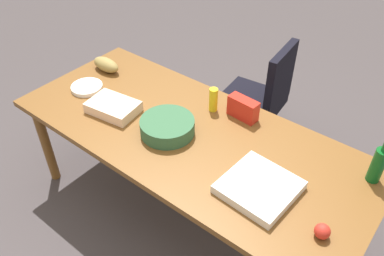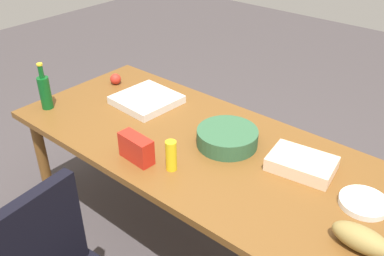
# 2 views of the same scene
# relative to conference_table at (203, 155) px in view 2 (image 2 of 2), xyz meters

# --- Properties ---
(ground_plane) EXTENTS (10.00, 10.00, 0.00)m
(ground_plane) POSITION_rel_conference_table_xyz_m (0.00, 0.00, -0.69)
(ground_plane) COLOR #433C3D
(conference_table) EXTENTS (2.30, 0.98, 0.76)m
(conference_table) POSITION_rel_conference_table_xyz_m (0.00, 0.00, 0.00)
(conference_table) COLOR brown
(conference_table) RESTS_ON ground
(mustard_bottle) EXTENTS (0.07, 0.07, 0.17)m
(mustard_bottle) POSITION_rel_conference_table_xyz_m (0.02, -0.28, 0.15)
(mustard_bottle) COLOR yellow
(mustard_bottle) RESTS_ON conference_table
(apple_red) EXTENTS (0.08, 0.08, 0.08)m
(apple_red) POSITION_rel_conference_table_xyz_m (-0.96, 0.20, 0.11)
(apple_red) COLOR red
(apple_red) RESTS_ON conference_table
(wine_bottle) EXTENTS (0.09, 0.09, 0.30)m
(wine_bottle) POSITION_rel_conference_table_xyz_m (-1.02, -0.31, 0.19)
(wine_bottle) COLOR #0E521C
(wine_bottle) RESTS_ON conference_table
(pizza_box) EXTENTS (0.38, 0.38, 0.05)m
(pizza_box) POSITION_rel_conference_table_xyz_m (-0.58, 0.14, 0.10)
(pizza_box) COLOR silver
(pizza_box) RESTS_ON conference_table
(salad_bowl) EXTENTS (0.36, 0.36, 0.09)m
(salad_bowl) POSITION_rel_conference_table_xyz_m (0.10, 0.08, 0.12)
(salad_bowl) COLOR #2F5B39
(salad_bowl) RESTS_ON conference_table
(paper_plate_stack) EXTENTS (0.26, 0.26, 0.03)m
(paper_plate_stack) POSITION_rel_conference_table_xyz_m (0.87, 0.08, 0.09)
(paper_plate_stack) COLOR white
(paper_plate_stack) RESTS_ON conference_table
(sheet_cake) EXTENTS (0.35, 0.26, 0.07)m
(sheet_cake) POSITION_rel_conference_table_xyz_m (0.52, 0.14, 0.11)
(sheet_cake) COLOR beige
(sheet_cake) RESTS_ON conference_table
(chip_bag_red) EXTENTS (0.21, 0.09, 0.14)m
(chip_bag_red) POSITION_rel_conference_table_xyz_m (-0.17, -0.33, 0.14)
(chip_bag_red) COLOR red
(chip_bag_red) RESTS_ON conference_table
(bread_loaf) EXTENTS (0.24, 0.11, 0.10)m
(bread_loaf) POSITION_rel_conference_table_xyz_m (0.95, -0.18, 0.12)
(bread_loaf) COLOR olive
(bread_loaf) RESTS_ON conference_table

